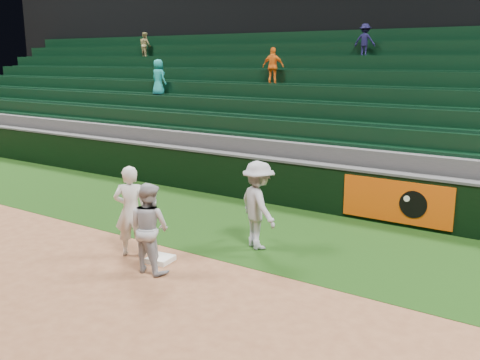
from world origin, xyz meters
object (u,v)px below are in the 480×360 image
(first_base, at_px, (160,259))
(baserunner, at_px, (149,228))
(first_baseman, at_px, (131,211))
(base_coach, at_px, (258,205))

(first_base, bearing_deg, baserunner, -69.28)
(first_base, xyz_separation_m, baserunner, (0.17, -0.44, 0.79))
(first_base, xyz_separation_m, first_baseman, (-0.72, -0.03, 0.87))
(baserunner, height_order, base_coach, base_coach)
(first_base, bearing_deg, first_baseman, -177.43)
(first_baseman, relative_size, base_coach, 1.00)
(first_baseman, bearing_deg, first_base, 149.09)
(first_base, distance_m, baserunner, 0.92)
(first_baseman, xyz_separation_m, base_coach, (1.88, 1.76, 0.01))
(first_base, height_order, base_coach, base_coach)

